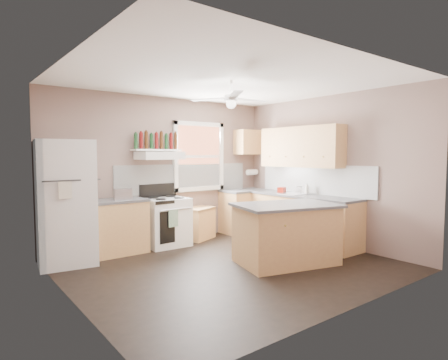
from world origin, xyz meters
TOP-DOWN VIEW (x-y plane):
  - floor at (0.00, 0.00)m, footprint 4.50×4.50m
  - ceiling at (0.00, 0.00)m, footprint 4.50×4.50m
  - wall_back at (0.00, 2.02)m, footprint 4.50×0.05m
  - wall_right at (2.27, 0.00)m, footprint 0.05×4.00m
  - wall_left at (-2.27, 0.00)m, footprint 0.05×4.00m
  - backsplash_back at (0.45, 1.99)m, footprint 2.90×0.03m
  - backsplash_right at (2.23, 0.30)m, footprint 0.03×2.60m
  - window_view at (0.75, 1.98)m, footprint 1.00×0.02m
  - window_frame at (0.75, 1.96)m, footprint 1.16×0.07m
  - refrigerator at (-1.89, 1.58)m, footprint 0.88×0.87m
  - base_cabinet_left at (-1.06, 1.70)m, footprint 0.90×0.60m
  - counter_left at (-1.06, 1.70)m, footprint 0.92×0.62m
  - toaster at (-0.97, 1.64)m, footprint 0.31×0.22m
  - stove at (-0.16, 1.66)m, footprint 0.76×0.67m
  - range_hood at (-0.23, 1.75)m, footprint 0.78×0.50m
  - bottle_shelf at (-0.23, 1.87)m, footprint 0.90×0.26m
  - cart at (0.59, 1.75)m, footprint 0.72×0.62m
  - base_cabinet_corner at (1.75, 1.70)m, footprint 1.00×0.60m
  - base_cabinet_right at (1.95, 0.30)m, footprint 0.60×2.20m
  - counter_corner at (1.75, 1.70)m, footprint 1.02×0.62m
  - counter_right at (1.94, 0.30)m, footprint 0.62×2.22m
  - sink at (1.94, 0.50)m, footprint 0.55×0.45m
  - faucet at (2.10, 0.50)m, footprint 0.03×0.03m
  - upper_cabinet_right at (2.08, 0.50)m, footprint 0.33×1.80m
  - upper_cabinet_corner at (1.95, 1.83)m, footprint 0.60×0.33m
  - paper_towel at (2.07, 1.86)m, footprint 0.26×0.12m
  - island at (0.75, -0.39)m, footprint 1.58×1.22m
  - island_top at (0.75, -0.39)m, footprint 1.69×1.32m
  - ceiling_fan_hub at (0.00, 0.00)m, footprint 0.20×0.20m
  - soap_bottle at (2.09, 0.34)m, footprint 0.11×0.11m
  - red_caddy at (1.94, 0.84)m, footprint 0.21×0.18m
  - wine_bottles at (-0.23, 1.87)m, footprint 0.86×0.06m

SIDE VIEW (x-z plane):
  - floor at x=0.00m, z-range 0.00..0.00m
  - cart at x=0.59m, z-range 0.00..0.61m
  - base_cabinet_left at x=-1.06m, z-range 0.00..0.86m
  - stove at x=-0.16m, z-range 0.00..0.86m
  - base_cabinet_corner at x=1.75m, z-range 0.00..0.86m
  - base_cabinet_right at x=1.95m, z-range 0.00..0.86m
  - island at x=0.75m, z-range 0.00..0.86m
  - counter_left at x=-1.06m, z-range 0.86..0.90m
  - counter_corner at x=1.75m, z-range 0.86..0.90m
  - counter_right at x=1.94m, z-range 0.86..0.90m
  - island_top at x=0.75m, z-range 0.86..0.90m
  - sink at x=1.94m, z-range 0.88..0.91m
  - refrigerator at x=-1.89m, z-range 0.00..1.86m
  - red_caddy at x=1.94m, z-range 0.90..1.00m
  - faucet at x=2.10m, z-range 0.90..1.04m
  - toaster at x=-0.97m, z-range 0.90..1.08m
  - soap_bottle at x=2.09m, z-range 0.90..1.11m
  - backsplash_back at x=0.45m, z-range 0.90..1.45m
  - backsplash_right at x=2.23m, z-range 0.90..1.45m
  - paper_towel at x=2.07m, z-range 1.19..1.31m
  - wall_back at x=0.00m, z-range 0.00..2.70m
  - wall_right at x=2.27m, z-range 0.00..2.70m
  - wall_left at x=-2.27m, z-range 0.00..2.70m
  - window_view at x=0.75m, z-range 1.00..2.20m
  - window_frame at x=0.75m, z-range 0.92..2.28m
  - range_hood at x=-0.23m, z-range 1.55..1.69m
  - bottle_shelf at x=-0.23m, z-range 1.71..1.73m
  - upper_cabinet_right at x=2.08m, z-range 1.40..2.16m
  - wine_bottles at x=-0.23m, z-range 1.73..2.04m
  - upper_cabinet_corner at x=1.95m, z-range 1.64..2.16m
  - ceiling_fan_hub at x=0.00m, z-range 2.41..2.49m
  - ceiling at x=0.00m, z-range 2.70..2.70m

